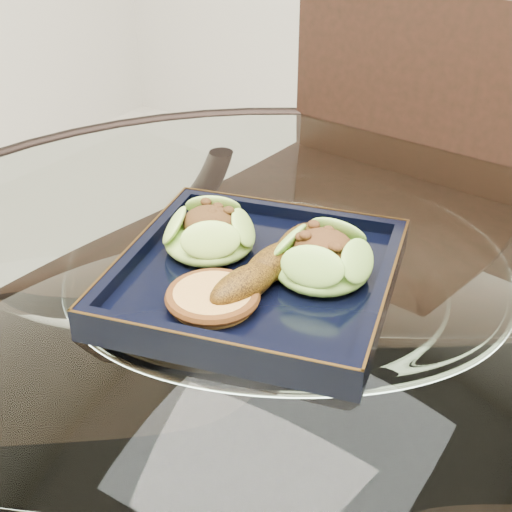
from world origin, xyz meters
The scene contains 7 objects.
dining_table centered at (0.00, 0.00, 0.60)m, with size 1.13×1.13×0.77m.
dining_chair centered at (-0.07, 0.36, 0.55)m, with size 0.45×0.45×0.98m.
navy_plate centered at (-0.04, 0.00, 0.77)m, with size 0.27×0.27×0.02m, color black.
lettuce_wrap_left centered at (-0.10, 0.01, 0.80)m, with size 0.10×0.10×0.03m, color #74A630.
lettuce_wrap_right centered at (0.02, 0.03, 0.80)m, with size 0.10×0.10×0.04m, color #6AA12E.
roasted_plantain centered at (-0.02, 0.00, 0.80)m, with size 0.17×0.04×0.03m, color #5F3C0A.
crumb_patty centered at (-0.04, -0.07, 0.79)m, with size 0.08×0.08×0.01m, color #C98C43.
Camera 1 is at (0.30, -0.51, 1.17)m, focal length 50.00 mm.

